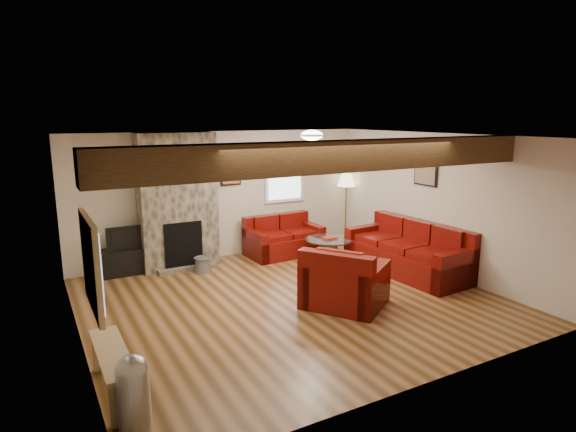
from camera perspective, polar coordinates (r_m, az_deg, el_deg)
name	(u,v)px	position (r m, az deg, el deg)	size (l,w,h in m)	color
room	(291,221)	(7.17, 0.40, -0.62)	(8.00, 8.00, 8.00)	#4E3214
oak_beam	(341,156)	(5.97, 6.34, 7.08)	(6.00, 0.36, 0.38)	#311C0E
chimney_breast	(178,203)	(9.07, -12.94, 1.53)	(1.40, 0.67, 2.50)	#37322B
back_window	(284,176)	(10.11, -0.45, 4.75)	(0.90, 0.08, 1.10)	silver
hatch_window	(92,264)	(4.82, -22.22, -5.29)	(0.08, 1.00, 0.90)	tan
ceiling_dome	(312,137)	(8.24, 2.83, 9.34)	(0.40, 0.40, 0.18)	white
artwork_back	(231,172)	(9.58, -6.80, 5.18)	(0.42, 0.06, 0.52)	black
artwork_right	(425,174)	(9.11, 15.96, 4.78)	(0.06, 0.55, 0.42)	black
sofa_three	(407,248)	(8.92, 13.94, -3.73)	(2.36, 0.99, 0.91)	#460A05
loveseat	(284,236)	(9.78, -0.46, -2.37)	(1.49, 0.86, 0.79)	#460A05
armchair_red	(345,276)	(7.26, 6.79, -7.08)	(1.12, 0.98, 0.90)	#460A05
coffee_table	(329,250)	(9.41, 4.90, -4.03)	(0.94, 0.94, 0.49)	#4E2A19
tv_cabinet	(129,261)	(9.13, -18.35, -5.08)	(0.94, 0.38, 0.47)	black
television	(127,237)	(9.02, -18.54, -2.36)	(0.73, 0.10, 0.42)	black
floor_lamp	(346,184)	(10.65, 6.94, 3.83)	(0.40, 0.40, 1.56)	#AB8547
pine_bench	(114,373)	(5.44, -19.97, -17.06)	(0.29, 1.25, 0.47)	tan
pedal_bin	(133,393)	(4.78, -17.86, -19.34)	(0.29, 0.29, 0.74)	#9A9A9F
coal_bucket	(202,265)	(8.91, -10.12, -5.68)	(0.31, 0.31, 0.29)	slate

